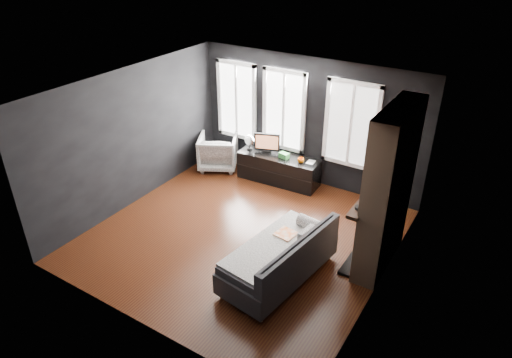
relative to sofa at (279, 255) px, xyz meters
The scene contains 18 objects.
floor 1.34m from the sofa, 150.32° to the left, with size 5.00×5.00×0.00m, color black.
ceiling 2.59m from the sofa, 150.32° to the left, with size 5.00×5.00×0.00m, color white.
wall_back 3.44m from the sofa, 109.38° to the left, with size 5.00×0.02×2.70m, color black.
wall_left 3.77m from the sofa, behind, with size 0.02×5.00×2.70m, color black.
wall_right 1.79m from the sofa, 24.12° to the left, with size 0.02×5.00×2.70m, color black.
windows 3.96m from the sofa, 116.66° to the left, with size 4.00×0.16×1.76m, color white, non-canonical shape.
fireplace 1.94m from the sofa, 45.63° to the left, with size 0.70×1.62×2.70m, color #93724C, non-canonical shape.
sofa is the anchor object (origin of this frame).
stripe_pillow 0.49m from the sofa, 52.39° to the left, with size 0.08×0.35×0.35m, color gray.
armchair 3.99m from the sofa, 139.80° to the left, with size 0.84×0.79×0.86m, color silver.
media_console 3.14m from the sofa, 119.51° to the left, with size 1.78×0.55×0.61m, color black, non-canonical shape.
monitor 3.33m from the sofa, 124.03° to the left, with size 0.56×0.12×0.50m, color black, non-canonical shape.
desk_fan 3.52m from the sofa, 130.11° to the left, with size 0.24×0.24×0.35m, color gray, non-canonical shape.
mug 2.88m from the sofa, 110.53° to the left, with size 0.13×0.11×0.13m, color #C75A04.
book 2.95m from the sofa, 107.95° to the left, with size 0.15×0.02×0.21m, color beige.
storage_box 3.06m from the sofa, 117.50° to the left, with size 0.21×0.13×0.11m, color #327C33.
mantel_vase 2.12m from the sofa, 60.47° to the left, with size 0.19×0.20×0.19m, color gold.
mantel_clock 1.42m from the sofa, 35.47° to the left, with size 0.12×0.12×0.04m, color black.
Camera 1 is at (3.77, -5.59, 4.87)m, focal length 32.00 mm.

